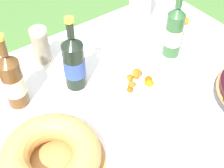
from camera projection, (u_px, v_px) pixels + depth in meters
name	position (u px, v px, depth m)	size (l,w,h in m)	color
garden_table	(106.00, 139.00, 1.16)	(1.71, 1.22, 0.68)	#A87A47
tablecloth	(106.00, 133.00, 1.13)	(1.72, 1.23, 0.10)	white
bundt_cake	(51.00, 156.00, 0.99)	(0.35, 0.35, 0.10)	#B78447
cup_stack	(41.00, 47.00, 1.32)	(0.07, 0.07, 0.18)	beige
cider_bottle_green	(174.00, 32.00, 1.34)	(0.08, 0.08, 0.32)	#2D562D
cider_bottle_amber	(13.00, 80.00, 1.13)	(0.08, 0.08, 0.32)	brown
juice_bottle_red	(74.00, 62.00, 1.20)	(0.09, 0.09, 0.32)	black
snack_plate_near	(182.00, 24.00, 1.56)	(0.21, 0.21, 0.06)	white
snack_plate_left	(142.00, 83.00, 1.27)	(0.22, 0.22, 0.06)	white
paper_towel_roll	(140.00, 0.00, 1.55)	(0.11, 0.11, 0.21)	white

